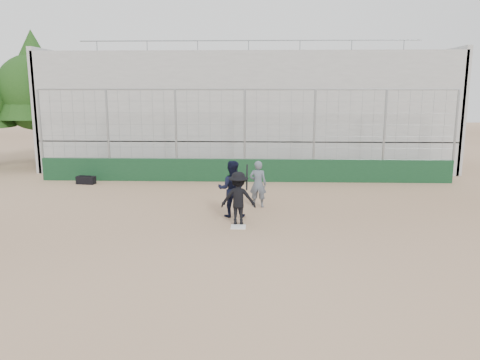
{
  "coord_description": "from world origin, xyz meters",
  "views": [
    {
      "loc": [
        0.54,
        -13.28,
        4.01
      ],
      "look_at": [
        0.0,
        1.4,
        1.15
      ],
      "focal_mm": 35.0,
      "sensor_mm": 36.0,
      "label": 1
    }
  ],
  "objects_px": {
    "catcher_crouched": "(232,198)",
    "umpire": "(258,186)",
    "batter_at_plate": "(238,198)",
    "equipment_bag": "(86,180)"
  },
  "relations": [
    {
      "from": "equipment_bag",
      "to": "catcher_crouched",
      "type": "bearing_deg",
      "value": -37.47
    },
    {
      "from": "catcher_crouched",
      "to": "equipment_bag",
      "type": "relative_size",
      "value": 1.46
    },
    {
      "from": "batter_at_plate",
      "to": "equipment_bag",
      "type": "bearing_deg",
      "value": 139.28
    },
    {
      "from": "umpire",
      "to": "batter_at_plate",
      "type": "bearing_deg",
      "value": 84.22
    },
    {
      "from": "equipment_bag",
      "to": "umpire",
      "type": "bearing_deg",
      "value": -26.66
    },
    {
      "from": "catcher_crouched",
      "to": "equipment_bag",
      "type": "distance_m",
      "value": 8.26
    },
    {
      "from": "umpire",
      "to": "catcher_crouched",
      "type": "bearing_deg",
      "value": 67.04
    },
    {
      "from": "umpire",
      "to": "equipment_bag",
      "type": "relative_size",
      "value": 1.75
    },
    {
      "from": "batter_at_plate",
      "to": "catcher_crouched",
      "type": "height_order",
      "value": "batter_at_plate"
    },
    {
      "from": "catcher_crouched",
      "to": "umpire",
      "type": "distance_m",
      "value": 1.56
    }
  ]
}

